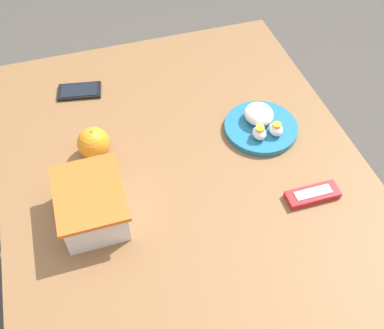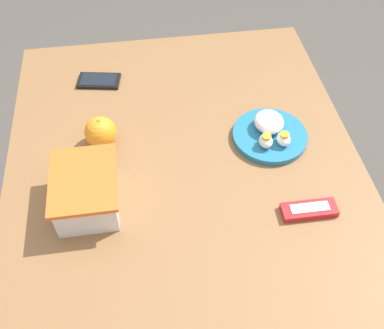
% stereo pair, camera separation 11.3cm
% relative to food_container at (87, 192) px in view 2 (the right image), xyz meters
% --- Properties ---
extents(ground_plane, '(10.00, 10.00, 0.00)m').
position_rel_food_container_xyz_m(ground_plane, '(0.09, -0.25, -0.79)').
color(ground_plane, '#4C4742').
extents(table, '(1.15, 0.93, 0.74)m').
position_rel_food_container_xyz_m(table, '(0.09, -0.25, -0.12)').
color(table, brown).
rests_on(table, ground_plane).
extents(food_container, '(0.20, 0.16, 0.10)m').
position_rel_food_container_xyz_m(food_container, '(0.00, 0.00, 0.00)').
color(food_container, white).
rests_on(food_container, table).
extents(orange_fruit, '(0.09, 0.09, 0.09)m').
position_rel_food_container_xyz_m(orange_fruit, '(0.20, -0.03, -0.00)').
color(orange_fruit, orange).
rests_on(orange_fruit, table).
extents(rice_plate, '(0.20, 0.20, 0.06)m').
position_rel_food_container_xyz_m(rice_plate, '(0.15, -0.49, -0.02)').
color(rice_plate, teal).
rests_on(rice_plate, table).
extents(candy_bar, '(0.05, 0.13, 0.02)m').
position_rel_food_container_xyz_m(candy_bar, '(-0.10, -0.52, -0.03)').
color(candy_bar, red).
rests_on(candy_bar, table).
extents(cell_phone, '(0.09, 0.14, 0.01)m').
position_rel_food_container_xyz_m(cell_phone, '(0.46, -0.03, -0.04)').
color(cell_phone, black).
rests_on(cell_phone, table).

